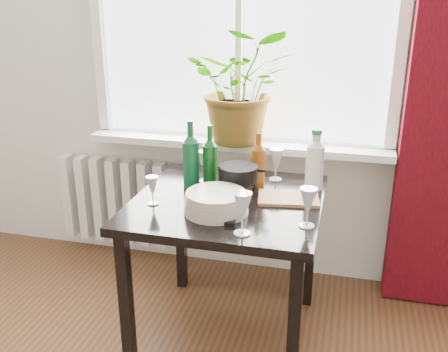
% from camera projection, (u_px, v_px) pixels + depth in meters
% --- Properties ---
extents(windowsill, '(1.72, 0.20, 0.04)m').
position_uv_depth(windowsill, '(236.00, 144.00, 2.82)').
color(windowsill, silver).
rests_on(windowsill, ground).
extents(radiator, '(0.80, 0.10, 0.55)m').
position_uv_depth(radiator, '(122.00, 201.00, 3.18)').
color(radiator, silver).
rests_on(radiator, ground).
extents(table, '(0.85, 0.85, 0.74)m').
position_uv_depth(table, '(228.00, 217.00, 2.32)').
color(table, black).
rests_on(table, ground).
extents(potted_plant, '(0.61, 0.55, 0.62)m').
position_uv_depth(potted_plant, '(242.00, 87.00, 2.68)').
color(potted_plant, '#31731E').
rests_on(potted_plant, windowsill).
extents(wine_bottle_left, '(0.09, 0.09, 0.34)m').
position_uv_depth(wine_bottle_left, '(191.00, 154.00, 2.37)').
color(wine_bottle_left, '#0D4826').
rests_on(wine_bottle_left, table).
extents(wine_bottle_right, '(0.07, 0.07, 0.31)m').
position_uv_depth(wine_bottle_right, '(210.00, 156.00, 2.38)').
color(wine_bottle_right, '#0C3F12').
rests_on(wine_bottle_right, table).
extents(bottle_amber, '(0.08, 0.08, 0.27)m').
position_uv_depth(bottle_amber, '(258.00, 160.00, 2.39)').
color(bottle_amber, brown).
rests_on(bottle_amber, table).
extents(cleaning_bottle, '(0.10, 0.10, 0.30)m').
position_uv_depth(cleaning_bottle, '(315.00, 159.00, 2.35)').
color(cleaning_bottle, silver).
rests_on(cleaning_bottle, table).
extents(wineglass_front_right, '(0.10, 0.10, 0.18)m').
position_uv_depth(wineglass_front_right, '(242.00, 213.00, 1.92)').
color(wineglass_front_right, white).
rests_on(wineglass_front_right, table).
extents(wineglass_far_right, '(0.09, 0.09, 0.17)m').
position_uv_depth(wineglass_far_right, '(308.00, 207.00, 1.98)').
color(wineglass_far_right, silver).
rests_on(wineglass_far_right, table).
extents(wineglass_back_center, '(0.09, 0.09, 0.17)m').
position_uv_depth(wineglass_back_center, '(276.00, 164.00, 2.49)').
color(wineglass_back_center, '#B3B6C0').
rests_on(wineglass_back_center, table).
extents(wineglass_back_left, '(0.09, 0.09, 0.16)m').
position_uv_depth(wineglass_back_left, '(205.00, 166.00, 2.47)').
color(wineglass_back_left, '#B5BEC3').
rests_on(wineglass_back_left, table).
extents(wineglass_front_left, '(0.06, 0.06, 0.13)m').
position_uv_depth(wineglass_front_left, '(153.00, 190.00, 2.20)').
color(wineglass_front_left, silver).
rests_on(wineglass_front_left, table).
extents(plate_stack, '(0.31, 0.31, 0.09)m').
position_uv_depth(plate_stack, '(216.00, 202.00, 2.13)').
color(plate_stack, '#BBAE9B').
rests_on(plate_stack, table).
extents(fondue_pot, '(0.24, 0.22, 0.14)m').
position_uv_depth(fondue_pot, '(239.00, 180.00, 2.31)').
color(fondue_pot, black).
rests_on(fondue_pot, table).
extents(tv_remote, '(0.07, 0.16, 0.02)m').
position_uv_depth(tv_remote, '(231.00, 217.00, 2.08)').
color(tv_remote, black).
rests_on(tv_remote, table).
extents(cutting_board, '(0.30, 0.22, 0.01)m').
position_uv_depth(cutting_board, '(288.00, 198.00, 2.27)').
color(cutting_board, '#9E6D47').
rests_on(cutting_board, table).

